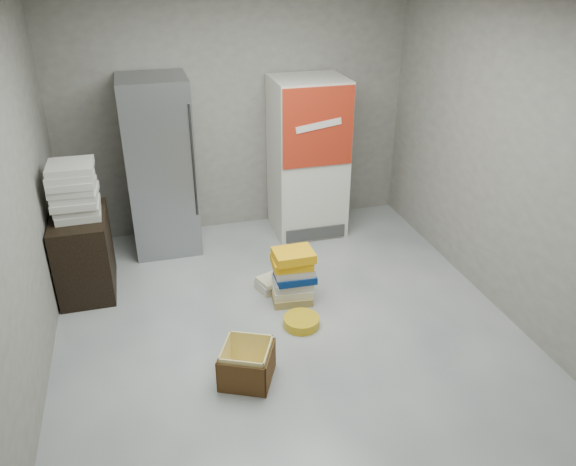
# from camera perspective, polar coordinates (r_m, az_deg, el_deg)

# --- Properties ---
(ground) EXTENTS (5.00, 5.00, 0.00)m
(ground) POSITION_cam_1_polar(r_m,az_deg,el_deg) (4.91, 0.75, -11.27)
(ground) COLOR #BABAB5
(ground) RESTS_ON ground
(room_shell) EXTENTS (4.04, 5.04, 2.82)m
(room_shell) POSITION_cam_1_polar(r_m,az_deg,el_deg) (4.05, 0.91, 9.13)
(room_shell) COLOR gray
(room_shell) RESTS_ON ground
(steel_fridge) EXTENTS (0.70, 0.72, 1.90)m
(steel_fridge) POSITION_cam_1_polar(r_m,az_deg,el_deg) (6.20, -12.83, 6.60)
(steel_fridge) COLOR #9DA0A5
(steel_fridge) RESTS_ON ground
(coke_cooler) EXTENTS (0.80, 0.73, 1.80)m
(coke_cooler) POSITION_cam_1_polar(r_m,az_deg,el_deg) (6.47, 2.02, 7.70)
(coke_cooler) COLOR silver
(coke_cooler) RESTS_ON ground
(wood_shelf) EXTENTS (0.50, 0.80, 0.80)m
(wood_shelf) POSITION_cam_1_polar(r_m,az_deg,el_deg) (5.78, -20.00, -1.96)
(wood_shelf) COLOR black
(wood_shelf) RESTS_ON ground
(supply_box_stack) EXTENTS (0.43, 0.43, 0.52)m
(supply_box_stack) POSITION_cam_1_polar(r_m,az_deg,el_deg) (5.51, -20.95, 4.07)
(supply_box_stack) COLOR beige
(supply_box_stack) RESTS_ON wood_shelf
(phonebook_stack_main) EXTENTS (0.42, 0.36, 0.54)m
(phonebook_stack_main) POSITION_cam_1_polar(r_m,az_deg,el_deg) (5.33, 0.49, -4.33)
(phonebook_stack_main) COLOR #9D884A
(phonebook_stack_main) RESTS_ON ground
(phonebook_stack_side) EXTENTS (0.36, 0.32, 0.13)m
(phonebook_stack_side) POSITION_cam_1_polar(r_m,az_deg,el_deg) (5.60, -1.54, -5.07)
(phonebook_stack_side) COLOR beige
(phonebook_stack_side) RESTS_ON ground
(cardboard_box) EXTENTS (0.51, 0.51, 0.31)m
(cardboard_box) POSITION_cam_1_polar(r_m,az_deg,el_deg) (4.51, -4.19, -13.28)
(cardboard_box) COLOR yellow
(cardboard_box) RESTS_ON ground
(bucket_lid) EXTENTS (0.43, 0.43, 0.09)m
(bucket_lid) POSITION_cam_1_polar(r_m,az_deg,el_deg) (5.10, 1.36, -8.99)
(bucket_lid) COLOR gold
(bucket_lid) RESTS_ON ground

